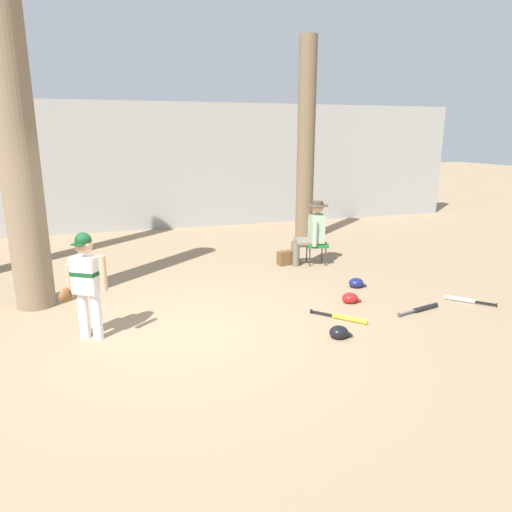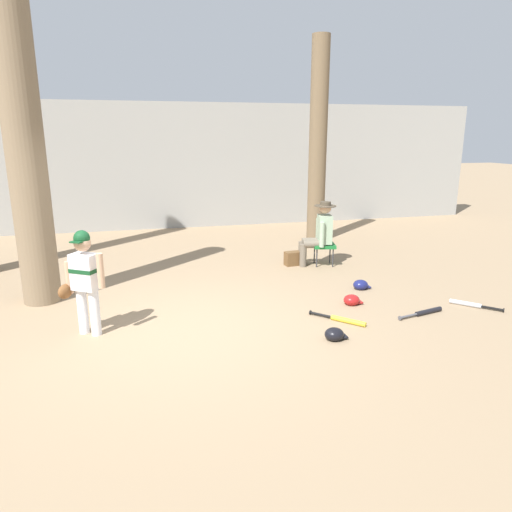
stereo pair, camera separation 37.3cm
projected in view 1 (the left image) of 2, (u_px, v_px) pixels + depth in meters
The scene contains 14 objects.
ground_plane at pixel (187, 332), 5.81m from camera, with size 60.00×60.00×0.00m, color #937A5B.
concrete_back_wall at pixel (139, 167), 11.79m from camera, with size 18.00×0.36×3.19m, color #9E9E99.
tree_near_player at pixel (17, 146), 6.16m from camera, with size 0.86×0.86×5.37m.
tree_behind_spectator at pixel (306, 154), 10.39m from camera, with size 0.61×0.61×4.55m.
young_ballplayer at pixel (85, 279), 5.45m from camera, with size 0.60×0.37×1.31m.
folding_stool at pixel (316, 245), 8.78m from camera, with size 0.48×0.48×0.41m.
seated_spectator at pixel (312, 231), 8.71m from camera, with size 0.68×0.54×1.20m.
handbag_beside_stool at pixel (287, 258), 8.80m from camera, with size 0.34×0.18×0.26m, color brown.
bat_aluminum_silver at pixel (464, 300), 6.84m from camera, with size 0.53×0.56×0.07m.
bat_black_composite at pixel (423, 308), 6.51m from camera, with size 0.75×0.23×0.07m.
bat_yellow_trainer at pixel (345, 318), 6.17m from camera, with size 0.58×0.63×0.07m.
batting_helmet_red at pixel (350, 298), 6.81m from camera, with size 0.28×0.21×0.16m.
batting_helmet_black at pixel (339, 332), 5.63m from camera, with size 0.28×0.21×0.16m.
batting_helmet_navy at pixel (356, 283), 7.50m from camera, with size 0.28×0.22×0.16m.
Camera 1 is at (-0.81, -5.39, 2.39)m, focal length 32.68 mm.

